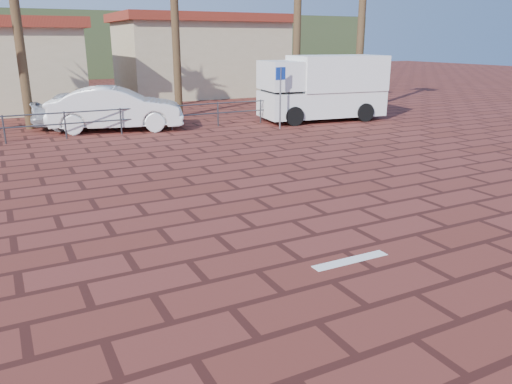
# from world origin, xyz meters

# --- Properties ---
(ground) EXTENTS (120.00, 120.00, 0.00)m
(ground) POSITION_xyz_m (0.00, 0.00, 0.00)
(ground) COLOR maroon
(ground) RESTS_ON ground
(paint_stripe) EXTENTS (1.40, 0.22, 0.01)m
(paint_stripe) POSITION_xyz_m (0.70, -1.20, 0.00)
(paint_stripe) COLOR white
(paint_stripe) RESTS_ON ground
(guardrail) EXTENTS (24.06, 0.06, 1.00)m
(guardrail) POSITION_xyz_m (0.00, 12.00, 0.68)
(guardrail) COLOR #47494F
(guardrail) RESTS_ON ground
(building_east) EXTENTS (10.60, 6.60, 5.00)m
(building_east) POSITION_xyz_m (8.00, 24.00, 2.54)
(building_east) COLOR beige
(building_east) RESTS_ON ground
(hill_front) EXTENTS (70.00, 18.00, 6.00)m
(hill_front) POSITION_xyz_m (0.00, 50.00, 3.00)
(hill_front) COLOR #384C28
(hill_front) RESTS_ON ground
(campervan) EXTENTS (5.65, 2.95, 2.80)m
(campervan) POSITION_xyz_m (8.86, 11.49, 1.47)
(campervan) COLOR white
(campervan) RESTS_ON ground
(car_silver) EXTENTS (4.64, 2.26, 1.53)m
(car_silver) POSITION_xyz_m (-0.76, 14.29, 0.76)
(car_silver) COLOR #B0B2B8
(car_silver) RESTS_ON ground
(car_white) EXTENTS (5.46, 3.16, 1.70)m
(car_white) POSITION_xyz_m (0.07, 13.00, 0.85)
(car_white) COLOR white
(car_white) RESTS_ON ground
(street_sign) EXTENTS (0.49, 0.15, 2.43)m
(street_sign) POSITION_xyz_m (6.00, 10.32, 1.70)
(street_sign) COLOR gray
(street_sign) RESTS_ON ground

